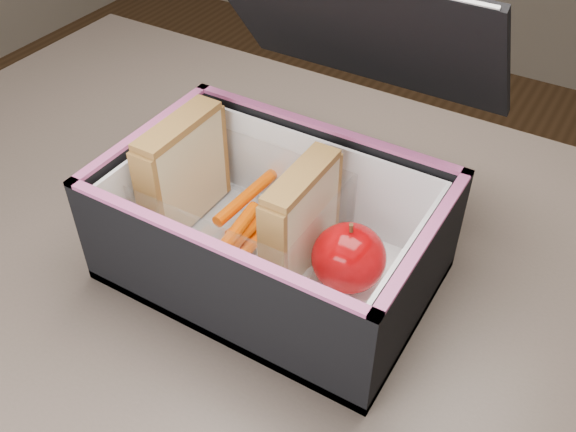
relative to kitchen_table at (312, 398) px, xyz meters
The scene contains 8 objects.
kitchen_table is the anchor object (origin of this frame).
lunch_bag 0.17m from the kitchen_table, 143.67° to the left, with size 0.28×0.30×0.25m.
plastic_tub 0.19m from the kitchen_table, 152.76° to the left, with size 0.17×0.12×0.07m, color white, non-canonical shape.
sandwich_left 0.24m from the kitchen_table, 161.85° to the left, with size 0.03×0.10×0.11m.
sandwich_right 0.17m from the kitchen_table, 129.89° to the left, with size 0.03×0.09×0.10m.
carrot_sticks 0.17m from the kitchen_table, 152.30° to the left, with size 0.04×0.15×0.03m.
paper_napkin 0.12m from the kitchen_table, 85.40° to the left, with size 0.07×0.07×0.01m, color white.
red_apple 0.15m from the kitchen_table, 88.32° to the left, with size 0.07×0.07×0.07m.
Camera 1 is at (0.16, -0.30, 1.18)m, focal length 40.00 mm.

